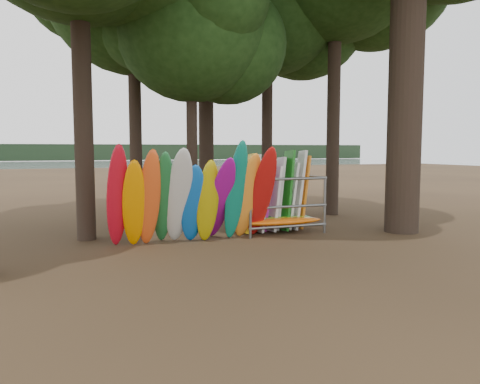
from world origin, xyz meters
name	(u,v)px	position (x,y,z in m)	size (l,w,h in m)	color
ground	(270,241)	(0.00, 0.00, 0.00)	(120.00, 120.00, 0.00)	#47331E
lake	(103,168)	(0.00, 60.00, 0.00)	(160.00, 160.00, 0.00)	gray
far_shore	(85,152)	(0.00, 110.00, 2.00)	(160.00, 4.00, 4.00)	black
oak_5	(191,25)	(-1.46, 3.57, 7.16)	(6.22, 6.22, 9.88)	black
kayak_row	(193,198)	(-2.28, 0.52, 1.37)	(5.06, 2.07, 3.20)	red
storage_rack	(278,205)	(0.97, 1.44, 0.92)	(2.79, 1.53, 2.79)	slate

